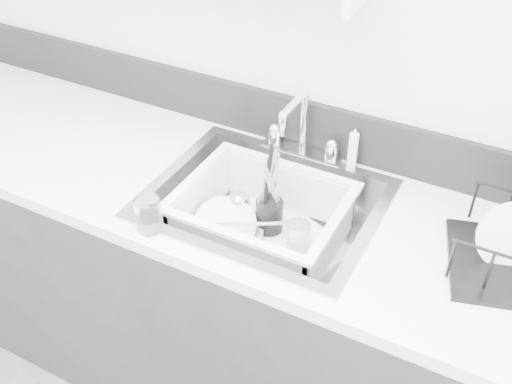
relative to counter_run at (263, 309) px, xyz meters
The scene contains 12 objects.
counter_run is the anchor object (origin of this frame).
backsplash 0.62m from the counter_run, 90.00° to the left, with size 3.20×0.02×0.16m, color black.
sink 0.37m from the counter_run, ahead, with size 0.64×0.52×0.20m, color silver, non-canonical shape.
faucet 0.58m from the counter_run, 90.00° to the left, with size 0.26×0.18×0.23m.
side_sprayer 0.61m from the counter_run, 57.89° to the left, with size 0.03×0.03×0.14m, color silver.
wash_tub 0.38m from the counter_run, behind, with size 0.47×0.38×0.18m, color silver, non-canonical shape.
plate_stack 0.35m from the counter_run, 157.81° to the right, with size 0.23×0.22×0.09m.
utensil_cup 0.37m from the counter_run, 100.57° to the left, with size 0.08×0.08×0.27m.
ladle 0.35m from the counter_run, behind, with size 0.29×0.10×0.08m, color silver, non-canonical shape.
tumbler_in_tub 0.37m from the counter_run, ahead, with size 0.06×0.06×0.09m, color white.
tumbler_counter 0.60m from the counter_run, 129.80° to the right, with size 0.07×0.07×0.10m, color white.
bowl_small 0.34m from the counter_run, 49.33° to the right, with size 0.10×0.10×0.03m, color white.
Camera 1 is at (0.59, 0.02, 1.96)m, focal length 42.00 mm.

